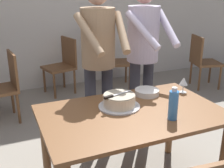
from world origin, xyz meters
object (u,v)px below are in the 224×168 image
object	(u,v)px
background_chair_0	(113,59)
person_cutting_cake	(99,54)
person_standing_beside	(143,49)
background_chair_2	(4,85)
cake_knife	(112,96)
plate_stack	(147,92)
wine_glass_near	(184,82)
cake_on_platter	(119,101)
background_chair_3	(202,60)
background_chair_1	(63,63)
water_bottle	(173,105)
main_dining_table	(132,125)

from	to	relation	value
background_chair_0	person_cutting_cake	bearing A→B (deg)	-117.26
person_standing_beside	background_chair_2	world-z (taller)	person_standing_beside
cake_knife	person_cutting_cake	world-z (taller)	person_cutting_cake
plate_stack	wine_glass_near	xyz separation A→B (m)	(0.34, -0.08, 0.08)
cake_on_platter	background_chair_3	world-z (taller)	background_chair_3
wine_glass_near	person_standing_beside	world-z (taller)	person_standing_beside
cake_on_platter	plate_stack	xyz separation A→B (m)	(0.34, 0.15, -0.03)
cake_knife	background_chair_1	bearing A→B (deg)	85.90
cake_on_platter	background_chair_2	size ratio (longest dim) A/B	0.38
cake_knife	wine_glass_near	distance (m)	0.76
water_bottle	background_chair_3	bearing A→B (deg)	45.14
background_chair_0	background_chair_3	world-z (taller)	same
main_dining_table	background_chair_1	world-z (taller)	background_chair_1
wine_glass_near	background_chair_0	world-z (taller)	background_chair_0
main_dining_table	plate_stack	world-z (taller)	plate_stack
cake_knife	person_standing_beside	world-z (taller)	person_standing_beside
main_dining_table	background_chair_0	world-z (taller)	background_chair_0
cake_on_platter	plate_stack	world-z (taller)	cake_on_platter
wine_glass_near	person_cutting_cake	world-z (taller)	person_cutting_cake
wine_glass_near	main_dining_table	bearing A→B (deg)	-162.61
wine_glass_near	background_chair_3	world-z (taller)	background_chair_3
main_dining_table	background_chair_2	xyz separation A→B (m)	(-0.88, 1.85, -0.14)
background_chair_0	background_chair_1	world-z (taller)	same
water_bottle	background_chair_2	world-z (taller)	water_bottle
background_chair_2	cake_knife	bearing A→B (deg)	-66.68
cake_knife	main_dining_table	bearing A→B (deg)	-39.57
background_chair_0	background_chair_2	bearing A→B (deg)	-160.28
background_chair_0	water_bottle	bearing A→B (deg)	-104.45
background_chair_2	wine_glass_near	bearing A→B (deg)	-47.80
water_bottle	person_cutting_cake	size ratio (longest dim) A/B	0.15
background_chair_2	background_chair_1	bearing A→B (deg)	37.88
background_chair_1	cake_on_platter	bearing A→B (deg)	-92.53
cake_on_platter	wine_glass_near	distance (m)	0.69
background_chair_1	background_chair_2	bearing A→B (deg)	-142.12
cake_knife	wine_glass_near	world-z (taller)	wine_glass_near
cake_on_platter	background_chair_0	distance (m)	2.58
wine_glass_near	water_bottle	bearing A→B (deg)	-133.99
person_standing_beside	background_chair_0	world-z (taller)	person_standing_beside
water_bottle	background_chair_2	size ratio (longest dim) A/B	0.28
cake_on_platter	wine_glass_near	size ratio (longest dim) A/B	2.36
wine_glass_near	background_chair_3	bearing A→B (deg)	44.93
cake_on_platter	background_chair_3	size ratio (longest dim) A/B	0.38
water_bottle	background_chair_1	bearing A→B (deg)	93.33
main_dining_table	background_chair_0	size ratio (longest dim) A/B	1.59
water_bottle	background_chair_1	xyz separation A→B (m)	(-0.16, 2.81, -0.37)
main_dining_table	person_cutting_cake	size ratio (longest dim) A/B	0.83
cake_on_platter	person_standing_beside	distance (m)	0.82
person_cutting_cake	background_chair_2	size ratio (longest dim) A/B	1.91
person_standing_beside	background_chair_0	distance (m)	1.95
main_dining_table	person_standing_beside	bearing A→B (deg)	55.86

